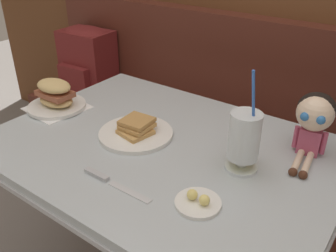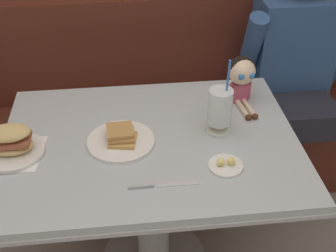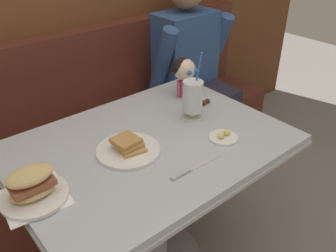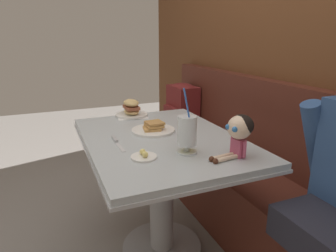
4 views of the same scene
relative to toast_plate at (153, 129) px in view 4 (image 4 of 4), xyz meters
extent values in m
cube|color=brown|center=(0.11, 0.88, 0.44)|extent=(4.40, 0.08, 2.40)
cube|color=#512319|center=(0.11, 0.60, -0.53)|extent=(2.60, 0.48, 0.45)
cube|color=#512319|center=(0.11, 0.79, -0.03)|extent=(2.60, 0.10, 0.55)
cube|color=#B2BCC1|center=(0.11, 0.01, -0.03)|extent=(1.10, 0.80, 0.03)
cube|color=#B7BABF|center=(0.11, 0.01, -0.05)|extent=(1.11, 0.81, 0.02)
cylinder|color=#A5A8AD|center=(0.11, 0.01, -0.39)|extent=(0.14, 0.14, 0.65)
cylinder|color=gray|center=(0.11, 0.01, -0.74)|extent=(0.48, 0.48, 0.04)
cylinder|color=white|center=(0.00, 0.00, -0.01)|extent=(0.25, 0.25, 0.01)
cube|color=tan|center=(0.01, -0.01, 0.01)|extent=(0.11, 0.11, 0.01)
cube|color=tan|center=(0.00, 0.00, 0.02)|extent=(0.10, 0.10, 0.01)
cube|color=#B78447|center=(0.00, 0.01, 0.04)|extent=(0.10, 0.10, 0.01)
cylinder|color=silver|center=(0.37, 0.03, -0.01)|extent=(0.10, 0.10, 0.01)
cylinder|color=silver|center=(0.37, 0.03, 0.01)|extent=(0.03, 0.03, 0.03)
cylinder|color=silver|center=(0.37, 0.03, 0.09)|extent=(0.09, 0.09, 0.14)
cylinder|color=#E0DB6B|center=(0.37, 0.03, 0.08)|extent=(0.08, 0.08, 0.12)
cylinder|color=blue|center=(0.39, 0.03, 0.19)|extent=(0.02, 0.05, 0.22)
cube|color=white|center=(-0.38, -0.02, -0.01)|extent=(0.22, 0.22, 0.00)
cylinder|color=white|center=(-0.38, -0.02, -0.01)|extent=(0.22, 0.22, 0.01)
ellipsoid|color=tan|center=(-0.38, -0.02, 0.02)|extent=(0.15, 0.10, 0.04)
cube|color=#995138|center=(-0.38, -0.02, 0.05)|extent=(0.14, 0.09, 0.02)
ellipsoid|color=tan|center=(-0.38, -0.02, 0.08)|extent=(0.15, 0.10, 0.04)
cylinder|color=white|center=(0.35, -0.17, -0.01)|extent=(0.12, 0.12, 0.01)
sphere|color=#F4E07A|center=(0.34, -0.18, 0.01)|extent=(0.03, 0.03, 0.03)
sphere|color=#F4E07A|center=(0.37, -0.17, 0.01)|extent=(0.03, 0.03, 0.03)
cube|color=silver|center=(0.18, -0.24, -0.01)|extent=(0.14, 0.02, 0.00)
cube|color=#B2B5BA|center=(0.06, -0.24, -0.01)|extent=(0.09, 0.02, 0.01)
cube|color=#B74C6B|center=(0.50, 0.23, 0.03)|extent=(0.07, 0.05, 0.08)
sphere|color=beige|center=(0.50, 0.23, 0.12)|extent=(0.11, 0.11, 0.11)
ellipsoid|color=black|center=(0.50, 0.24, 0.13)|extent=(0.12, 0.12, 0.10)
sphere|color=#2D6BB2|center=(0.49, 0.18, 0.13)|extent=(0.03, 0.03, 0.03)
sphere|color=#2D6BB2|center=(0.53, 0.19, 0.13)|extent=(0.03, 0.03, 0.03)
cylinder|color=beige|center=(0.50, 0.15, -0.01)|extent=(0.04, 0.12, 0.02)
cylinder|color=beige|center=(0.52, 0.16, -0.01)|extent=(0.04, 0.12, 0.02)
sphere|color=#4C2819|center=(0.50, 0.09, -0.01)|extent=(0.03, 0.03, 0.03)
sphere|color=#4C2819|center=(0.53, 0.10, -0.01)|extent=(0.03, 0.03, 0.03)
cylinder|color=#B74C6B|center=(0.46, 0.23, 0.03)|extent=(0.02, 0.02, 0.07)
cylinder|color=#B74C6B|center=(0.54, 0.24, 0.03)|extent=(0.02, 0.02, 0.07)
cube|color=maroon|center=(-0.90, 0.62, -0.12)|extent=(0.31, 0.22, 0.38)
cube|color=maroon|center=(-0.90, 0.50, -0.19)|extent=(0.21, 0.06, 0.17)
ellipsoid|color=maroon|center=(-0.90, 0.62, 0.06)|extent=(0.30, 0.21, 0.07)
cube|color=#23232D|center=(0.87, 0.45, -0.24)|extent=(0.34, 0.36, 0.14)
cylinder|color=#2D4C7F|center=(0.64, 0.58, 0.01)|extent=(0.09, 0.25, 0.48)
camera|label=1|loc=(0.72, -0.81, 0.61)|focal=39.44mm
camera|label=2|loc=(0.03, -1.27, 0.99)|focal=46.67mm
camera|label=3|loc=(-0.61, -0.97, 0.79)|focal=37.94mm
camera|label=4|loc=(1.57, -0.56, 0.52)|focal=32.25mm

